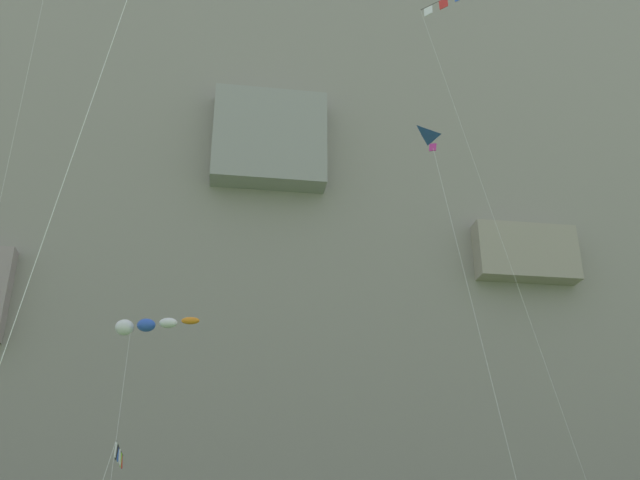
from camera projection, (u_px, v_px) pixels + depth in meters
cliff_face at (259, 241)px, 73.76m from camera, size 180.00×24.01×65.64m
kite_banner_mid_right at (478, 6)px, 36.53m from camera, size 5.03×4.68×30.76m
kite_delta_far_left at (444, 157)px, 28.41m from camera, size 1.36×6.20×18.78m
kite_windsock_high_right at (144, 326)px, 31.05m from camera, size 3.91×5.93×12.71m
kite_banner_upper_right at (116, 464)px, 20.87m from camera, size 0.91×6.56×6.11m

